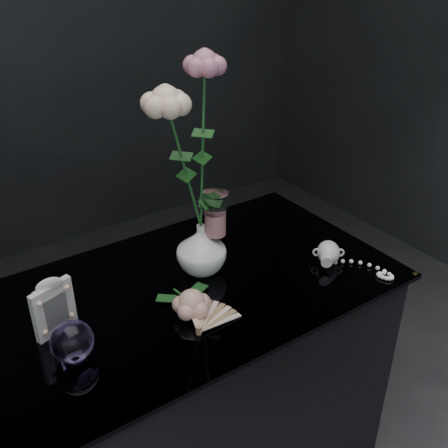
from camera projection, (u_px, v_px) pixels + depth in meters
table at (187, 400)px, 1.44m from camera, size 1.05×0.58×0.76m
vase at (201, 248)px, 1.29m from camera, size 0.13×0.13×0.13m
wine_glass at (215, 232)px, 1.28m from camera, size 0.08×0.08×0.21m
picture_frame at (53, 305)px, 1.09m from camera, size 0.12×0.11×0.14m
paperweight at (72, 341)px, 1.03m from camera, size 0.09×0.09×0.09m
paper_fan at (199, 329)px, 1.11m from camera, size 0.27×0.24×0.02m
loose_rose at (192, 303)px, 1.15m from camera, size 0.16×0.20×0.06m
pearl_jar at (329, 252)px, 1.35m from camera, size 0.29×0.29×0.06m
roses at (191, 145)px, 1.14m from camera, size 0.19×0.12×0.46m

